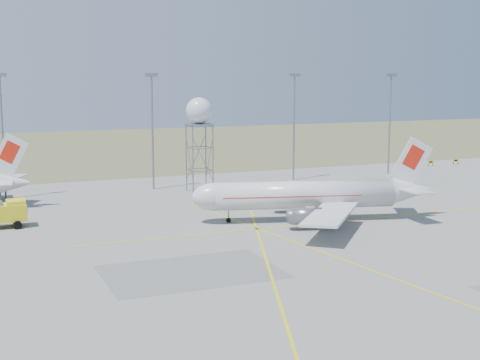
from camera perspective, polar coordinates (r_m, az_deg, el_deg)
name	(u,v)px	position (r m, az deg, el deg)	size (l,w,h in m)	color
ground	(443,291)	(66.63, 16.96, -9.02)	(400.00, 400.00, 0.00)	gray
grass_strip	(119,147)	(193.96, -10.32, 2.81)	(400.00, 120.00, 0.03)	#4C5D33
mast_a	(2,126)	(114.94, -19.64, 4.39)	(2.20, 0.50, 20.50)	gray
mast_b	(152,122)	(118.91, -7.49, 4.97)	(2.20, 0.50, 20.50)	gray
mast_c	(294,118)	(129.08, 4.64, 5.32)	(2.20, 0.50, 20.50)	gray
mast_d	(390,115)	(140.51, 12.68, 5.42)	(2.20, 0.50, 20.50)	gray
taxi_sign_near	(431,162)	(155.65, 15.96, 1.47)	(1.60, 0.17, 1.20)	black
taxi_sign_far	(456,161)	(160.09, 17.92, 1.58)	(1.60, 0.17, 1.20)	black
airliner_main	(308,195)	(93.52, 5.84, -1.31)	(33.78, 32.10, 11.64)	silver
radar_tower	(199,139)	(115.40, -3.49, 3.48)	(4.53, 4.53, 16.41)	gray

